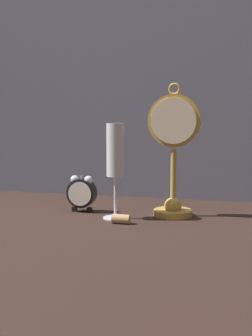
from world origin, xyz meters
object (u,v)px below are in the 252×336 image
pocket_watch_on_stand (174,158)px  champagne_flute (115,157)px  alarm_clock_twin_bell (82,192)px  wine_cork (121,219)px

pocket_watch_on_stand → champagne_flute: pocket_watch_on_stand is taller
champagne_flute → pocket_watch_on_stand: bearing=24.8°
pocket_watch_on_stand → alarm_clock_twin_bell: bearing=-178.1°
pocket_watch_on_stand → wine_cork: 0.21m
alarm_clock_twin_bell → wine_cork: size_ratio=2.29×
wine_cork → alarm_clock_twin_bell: bearing=142.9°
wine_cork → champagne_flute: bearing=119.6°
alarm_clock_twin_bell → champagne_flute: size_ratio=0.41×
wine_cork → pocket_watch_on_stand: bearing=45.5°
pocket_watch_on_stand → champagne_flute: 0.15m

